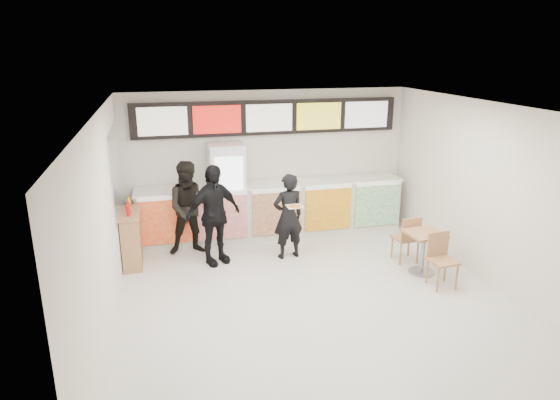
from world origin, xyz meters
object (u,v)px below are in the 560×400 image
object	(u,v)px
customer_left	(190,208)
condiment_ledge	(132,238)
customer_mid	(213,215)
drinks_fridge	(227,192)
customer_main	(288,216)
service_counter	(273,209)
cafe_table	(423,245)

from	to	relation	value
customer_left	condiment_ledge	size ratio (longest dim) A/B	1.50
condiment_ledge	customer_mid	bearing A→B (deg)	-10.72
drinks_fridge	condiment_ledge	distance (m)	2.13
drinks_fridge	customer_mid	bearing A→B (deg)	-110.12
customer_main	customer_left	xyz separation A→B (m)	(-1.75, 0.65, 0.09)
customer_main	drinks_fridge	bearing A→B (deg)	-61.73
customer_mid	condiment_ledge	size ratio (longest dim) A/B	1.54
drinks_fridge	customer_mid	world-z (taller)	drinks_fridge
service_counter	cafe_table	bearing A→B (deg)	-48.71
customer_mid	cafe_table	world-z (taller)	customer_mid
cafe_table	condiment_ledge	distance (m)	5.21
drinks_fridge	service_counter	bearing A→B (deg)	-0.99
drinks_fridge	cafe_table	xyz separation A→B (m)	(3.07, -2.45, -0.47)
customer_mid	condiment_ledge	distance (m)	1.55
service_counter	customer_left	distance (m)	1.84
cafe_table	customer_left	bearing A→B (deg)	148.73
service_counter	condiment_ledge	world-z (taller)	condiment_ledge
cafe_table	condiment_ledge	xyz separation A→B (m)	(-4.96, 1.59, -0.01)
customer_mid	service_counter	bearing A→B (deg)	15.93
customer_main	customer_left	world-z (taller)	customer_left
customer_left	cafe_table	distance (m)	4.32
customer_main	service_counter	bearing A→B (deg)	-98.94
drinks_fridge	customer_main	distance (m)	1.56
condiment_ledge	cafe_table	bearing A→B (deg)	-17.79
condiment_ledge	customer_main	bearing A→B (deg)	-7.06
customer_left	customer_mid	bearing A→B (deg)	-57.33
customer_left	cafe_table	world-z (taller)	customer_left
cafe_table	customer_mid	bearing A→B (deg)	154.22
customer_main	customer_mid	world-z (taller)	customer_mid
customer_main	customer_mid	size ratio (longest dim) A/B	0.88
customer_mid	cafe_table	size ratio (longest dim) A/B	1.18
customer_left	cafe_table	xyz separation A→B (m)	(3.87, -1.89, -0.38)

